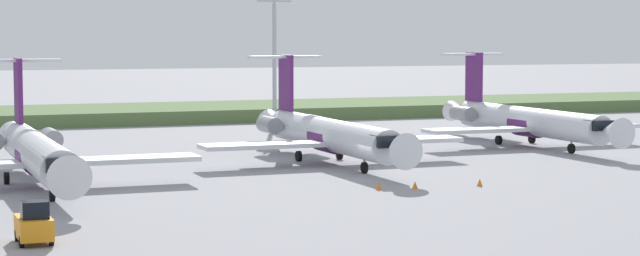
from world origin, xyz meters
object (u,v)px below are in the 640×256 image
Objects in this scene: regional_jet_third at (525,120)px; safety_cone_front_marker at (379,186)px; regional_jet_nearest at (36,151)px; regional_jet_second at (327,133)px; baggage_tug at (34,225)px; safety_cone_mid_marker at (415,185)px; antenna_mast at (274,46)px; safety_cone_rear_marker at (480,182)px.

regional_jet_third is 35.81m from safety_cone_front_marker.
regional_jet_second is (24.99, 6.40, 0.00)m from regional_jet_nearest.
baggage_tug is (-2.99, -22.95, -1.53)m from regional_jet_nearest.
safety_cone_mid_marker is (27.72, 11.74, -0.73)m from baggage_tug.
regional_jet_nearest and regional_jet_third have the same top height.
antenna_mast is at bearing 110.72° from regional_jet_third.
safety_cone_rear_marker is at bearing -75.30° from regional_jet_second.
safety_cone_mid_marker is 1.00× the size of safety_cone_rear_marker.
safety_cone_mid_marker is at bearing 22.96° from baggage_tug.
safety_cone_front_marker is at bearing 173.58° from safety_cone_rear_marker.
safety_cone_mid_marker is at bearing -90.85° from regional_jet_second.
antenna_mast is at bearing 76.88° from regional_jet_second.
regional_jet_third is at bearing 42.09° from safety_cone_front_marker.
regional_jet_nearest is 27.24m from safety_cone_mid_marker.
regional_jet_nearest is at bearing 155.61° from safety_cone_mid_marker.
safety_cone_front_marker is (-12.87, -60.05, -9.26)m from antenna_mast.
regional_jet_second is 44.62m from antenna_mast.
safety_cone_mid_marker is 5.00m from safety_cone_rear_marker.
antenna_mast is 7.17× the size of baggage_tug.
regional_jet_nearest is 25.79m from regional_jet_second.
antenna_mast is at bearing 80.38° from safety_cone_mid_marker.
safety_cone_rear_marker is at bearing -94.96° from antenna_mast.
safety_cone_rear_marker is (-18.94, -24.81, -2.26)m from regional_jet_third.
regional_jet_third is at bearing 52.65° from safety_cone_rear_marker.
baggage_tug is at bearing -157.04° from safety_cone_mid_marker.
safety_cone_front_marker is at bearing 169.55° from safety_cone_mid_marker.
regional_jet_nearest is 24.69m from safety_cone_front_marker.
regional_jet_nearest is at bearing 158.70° from safety_cone_rear_marker.
antenna_mast is 61.83m from safety_cone_rear_marker.
antenna_mast reaches higher than safety_cone_front_marker.
safety_cone_front_marker is (-2.87, -17.13, -2.26)m from regional_jet_second.
safety_cone_front_marker is at bearing -99.50° from regional_jet_second.
regional_jet_second is 17.51m from safety_cone_front_marker.
safety_cone_front_marker is 1.00× the size of safety_cone_rear_marker.
baggage_tug is at bearing -97.42° from regional_jet_nearest.
safety_cone_front_marker is at bearing -25.88° from regional_jet_nearest.
safety_cone_front_marker is (-26.52, -23.95, -2.26)m from regional_jet_third.
safety_cone_front_marker is (25.11, 12.22, -0.73)m from baggage_tug.
antenna_mast is 62.11m from safety_cone_front_marker.
antenna_mast is at bearing 85.04° from safety_cone_rear_marker.
regional_jet_nearest is 56.36× the size of safety_cone_mid_marker.
baggage_tug is at bearing -144.98° from regional_jet_third.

